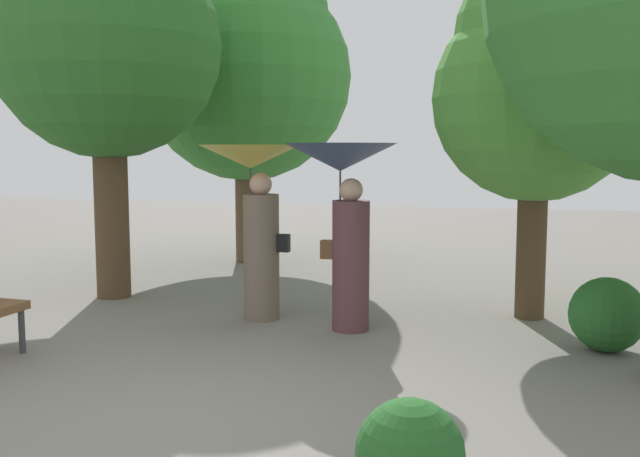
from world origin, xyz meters
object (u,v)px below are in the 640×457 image
(person_left, at_px, (255,198))
(tree_near_right, at_px, (537,79))
(tree_near_left, at_px, (106,22))
(tree_mid_left, at_px, (246,59))
(person_right, at_px, (344,195))

(person_left, relative_size, tree_near_right, 0.48)
(person_left, bearing_deg, tree_near_right, -73.67)
(tree_near_right, bearing_deg, person_left, -163.07)
(tree_near_left, xyz_separation_m, tree_mid_left, (0.58, 3.27, -0.10))
(tree_near_left, relative_size, tree_near_right, 1.30)
(person_right, relative_size, tree_near_left, 0.38)
(person_left, distance_m, tree_mid_left, 4.69)
(person_right, xyz_separation_m, tree_near_right, (1.93, 1.13, 1.26))
(tree_mid_left, bearing_deg, person_right, -55.86)
(tree_near_left, bearing_deg, tree_mid_left, 80.00)
(tree_near_left, distance_m, tree_mid_left, 3.32)
(person_left, xyz_separation_m, tree_mid_left, (-1.67, 3.87, 2.06))
(person_left, height_order, person_right, person_right)
(person_right, bearing_deg, tree_near_right, -60.31)
(person_right, height_order, tree_near_right, tree_near_right)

